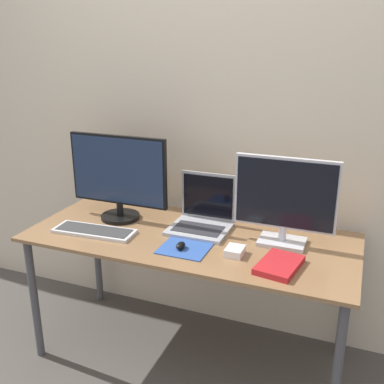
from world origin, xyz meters
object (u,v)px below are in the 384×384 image
at_px(monitor_right, 285,200).
at_px(keyboard, 94,231).
at_px(power_brick, 235,251).
at_px(monitor_left, 118,177).
at_px(mouse, 181,246).
at_px(book, 279,265).
at_px(laptop, 203,215).

xyz_separation_m(monitor_right, keyboard, (-0.91, -0.22, -0.21)).
distance_m(monitor_right, power_brick, 0.33).
distance_m(monitor_left, keyboard, 0.32).
distance_m(keyboard, mouse, 0.48).
distance_m(monitor_left, mouse, 0.56).
xyz_separation_m(monitor_right, book, (0.04, -0.25, -0.21)).
distance_m(keyboard, power_brick, 0.73).
bearing_deg(power_brick, book, -12.90).
bearing_deg(mouse, keyboard, 177.77).
bearing_deg(monitor_right, power_brick, -131.97).
distance_m(monitor_right, mouse, 0.53).
bearing_deg(monitor_left, book, -14.95).
height_order(keyboard, book, book).
distance_m(monitor_right, keyboard, 0.96).
distance_m(monitor_left, power_brick, 0.77).
bearing_deg(monitor_left, power_brick, -15.56).
bearing_deg(power_brick, mouse, -170.26).
height_order(mouse, book, mouse).
xyz_separation_m(laptop, power_brick, (0.25, -0.25, -0.05)).
bearing_deg(book, laptop, 146.97).
distance_m(monitor_right, book, 0.32).
relative_size(laptop, power_brick, 3.11).
xyz_separation_m(laptop, book, (0.46, -0.30, -0.05)).
xyz_separation_m(keyboard, power_brick, (0.73, 0.02, 0.01)).
height_order(laptop, book, laptop).
xyz_separation_m(monitor_right, mouse, (-0.43, -0.24, -0.20)).
height_order(monitor_right, keyboard, monitor_right).
relative_size(laptop, keyboard, 0.70).
height_order(laptop, power_brick, laptop).
height_order(keyboard, power_brick, power_brick).
xyz_separation_m(keyboard, book, (0.94, -0.02, 0.00)).
distance_m(book, power_brick, 0.22).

